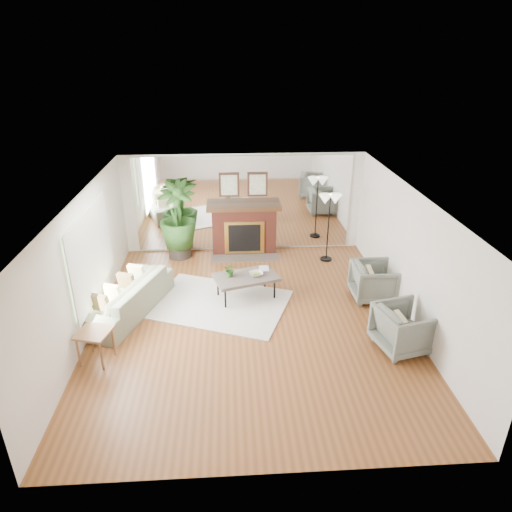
{
  "coord_description": "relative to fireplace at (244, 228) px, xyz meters",
  "views": [
    {
      "loc": [
        -0.38,
        -7.5,
        4.85
      ],
      "look_at": [
        0.13,
        0.6,
        1.11
      ],
      "focal_mm": 32.0,
      "sensor_mm": 36.0,
      "label": 1
    }
  ],
  "objects": [
    {
      "name": "potted_ficus",
      "position": [
        -1.63,
        -0.16,
        0.38
      ],
      "size": [
        1.05,
        1.05,
        1.94
      ],
      "color": "black",
      "rests_on": "ground"
    },
    {
      "name": "sofa",
      "position": [
        -2.45,
        -2.77,
        -0.32
      ],
      "size": [
        1.68,
        2.53,
        0.69
      ],
      "primitive_type": "imported",
      "rotation": [
        0.0,
        0.0,
        -1.93
      ],
      "color": "gray",
      "rests_on": "ground"
    },
    {
      "name": "fruit_bowl",
      "position": [
        0.16,
        -2.33,
        -0.11
      ],
      "size": [
        0.33,
        0.33,
        0.07
      ],
      "primitive_type": "imported",
      "rotation": [
        0.0,
        0.0,
        0.2
      ],
      "color": "#905939",
      "rests_on": "coffee_table"
    },
    {
      "name": "armchair_front",
      "position": [
        2.6,
        -4.29,
        -0.25
      ],
      "size": [
        1.07,
        1.06,
        0.81
      ],
      "primitive_type": "imported",
      "rotation": [
        0.0,
        0.0,
        1.81
      ],
      "color": "slate",
      "rests_on": "ground"
    },
    {
      "name": "wall_back",
      "position": [
        0.0,
        0.23,
        0.59
      ],
      "size": [
        6.0,
        0.02,
        2.5
      ],
      "primitive_type": "cube",
      "color": "white",
      "rests_on": "ground"
    },
    {
      "name": "mirror_panel",
      "position": [
        0.0,
        0.21,
        0.59
      ],
      "size": [
        5.4,
        0.04,
        2.4
      ],
      "primitive_type": "cube",
      "color": "silver",
      "rests_on": "wall_back"
    },
    {
      "name": "wall_right",
      "position": [
        2.99,
        -3.26,
        0.59
      ],
      "size": [
        0.02,
        7.0,
        2.5
      ],
      "primitive_type": "cube",
      "color": "white",
      "rests_on": "ground"
    },
    {
      "name": "side_table",
      "position": [
        -2.65,
        -4.32,
        -0.17
      ],
      "size": [
        0.63,
        0.63,
        0.58
      ],
      "rotation": [
        0.0,
        0.0,
        -0.27
      ],
      "color": "#905939",
      "rests_on": "ground"
    },
    {
      "name": "fireplace",
      "position": [
        0.0,
        0.0,
        0.0
      ],
      "size": [
        1.85,
        0.83,
        2.05
      ],
      "color": "maroon",
      "rests_on": "ground"
    },
    {
      "name": "floor_lamp",
      "position": [
        2.02,
        -0.58,
        0.78
      ],
      "size": [
        0.55,
        0.31,
        1.69
      ],
      "color": "black",
      "rests_on": "ground"
    },
    {
      "name": "ground",
      "position": [
        0.0,
        -3.26,
        -0.66
      ],
      "size": [
        7.0,
        7.0,
        0.0
      ],
      "primitive_type": "plane",
      "color": "brown",
      "rests_on": "ground"
    },
    {
      "name": "area_rug",
      "position": [
        -0.65,
        -2.59,
        -0.64
      ],
      "size": [
        3.24,
        2.8,
        0.03
      ],
      "primitive_type": "cube",
      "rotation": [
        0.0,
        0.0,
        -0.37
      ],
      "color": "beige",
      "rests_on": "ground"
    },
    {
      "name": "book",
      "position": [
        0.24,
        -2.05,
        -0.13
      ],
      "size": [
        0.21,
        0.29,
        0.02
      ],
      "primitive_type": "imported",
      "rotation": [
        0.0,
        0.0,
        -0.04
      ],
      "color": "#905939",
      "rests_on": "coffee_table"
    },
    {
      "name": "armchair_back",
      "position": [
        2.6,
        -2.53,
        -0.27
      ],
      "size": [
        0.87,
        0.85,
        0.79
      ],
      "primitive_type": "imported",
      "rotation": [
        0.0,
        0.0,
        1.56
      ],
      "color": "slate",
      "rests_on": "ground"
    },
    {
      "name": "window_panel",
      "position": [
        -2.96,
        -2.86,
        0.69
      ],
      "size": [
        0.04,
        2.4,
        1.5
      ],
      "primitive_type": "cube",
      "color": "#B2E09E",
      "rests_on": "wall_left"
    },
    {
      "name": "wall_left",
      "position": [
        -2.99,
        -3.26,
        0.59
      ],
      "size": [
        0.02,
        7.0,
        2.5
      ],
      "primitive_type": "cube",
      "color": "white",
      "rests_on": "ground"
    },
    {
      "name": "coffee_table",
      "position": [
        -0.06,
        -2.35,
        -0.19
      ],
      "size": [
        1.45,
        1.1,
        0.52
      ],
      "rotation": [
        0.0,
        0.0,
        0.3
      ],
      "color": "#564B44",
      "rests_on": "ground"
    },
    {
      "name": "tabletop_plant",
      "position": [
        -0.38,
        -2.34,
        0.0
      ],
      "size": [
        0.32,
        0.3,
        0.29
      ],
      "primitive_type": "imported",
      "rotation": [
        0.0,
        0.0,
        -0.32
      ],
      "color": "#325E22",
      "rests_on": "coffee_table"
    }
  ]
}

